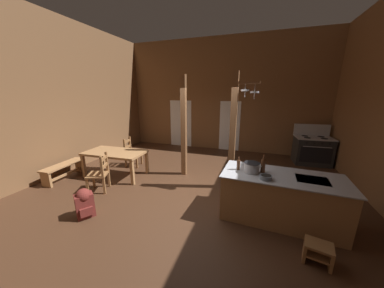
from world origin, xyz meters
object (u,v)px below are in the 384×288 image
(kitchen_island, at_px, (280,198))
(stove_range, at_px, (312,150))
(bottle_tall_on_counter, at_px, (263,166))
(bottle_short_on_counter, at_px, (238,165))
(dining_table, at_px, (115,154))
(backpack, at_px, (84,202))
(step_stool, at_px, (318,251))
(mixing_bowl_on_counter, at_px, (266,177))
(ladderback_chair_by_post, at_px, (100,174))
(stockpot_on_counter, at_px, (252,167))
(ladderback_chair_near_window, at_px, (132,153))
(bench_along_left_wall, at_px, (64,169))

(kitchen_island, height_order, stove_range, stove_range)
(bottle_tall_on_counter, distance_m, bottle_short_on_counter, 0.46)
(kitchen_island, relative_size, bottle_short_on_counter, 8.43)
(dining_table, height_order, backpack, dining_table)
(dining_table, xyz_separation_m, bottle_short_on_counter, (3.54, -0.65, 0.36))
(dining_table, height_order, bottle_tall_on_counter, bottle_tall_on_counter)
(step_stool, distance_m, mixing_bowl_on_counter, 1.25)
(stove_range, distance_m, bottle_tall_on_counter, 4.06)
(dining_table, bearing_deg, mixing_bowl_on_counter, -13.21)
(ladderback_chair_by_post, relative_size, stockpot_on_counter, 2.64)
(ladderback_chair_near_window, distance_m, stockpot_on_counter, 4.17)
(step_stool, distance_m, dining_table, 5.08)
(kitchen_island, xyz_separation_m, step_stool, (0.45, -0.91, -0.28))
(step_stool, xyz_separation_m, stockpot_on_counter, (-1.01, 0.88, 0.83))
(bottle_tall_on_counter, bearing_deg, ladderback_chair_near_window, 159.83)
(stove_range, distance_m, ladderback_chair_by_post, 6.67)
(ladderback_chair_near_window, height_order, backpack, ladderback_chair_near_window)
(ladderback_chair_by_post, bearing_deg, ladderback_chair_near_window, 99.77)
(dining_table, distance_m, bottle_short_on_counter, 3.62)
(ladderback_chair_near_window, relative_size, bench_along_left_wall, 0.78)
(bench_along_left_wall, height_order, mixing_bowl_on_counter, mixing_bowl_on_counter)
(dining_table, relative_size, bottle_short_on_counter, 6.66)
(stove_range, relative_size, stockpot_on_counter, 3.67)
(stove_range, bearing_deg, mixing_bowl_on_counter, -112.38)
(bench_along_left_wall, height_order, bottle_short_on_counter, bottle_short_on_counter)
(bench_along_left_wall, bearing_deg, mixing_bowl_on_counter, -3.12)
(kitchen_island, height_order, dining_table, kitchen_island)
(stove_range, relative_size, mixing_bowl_on_counter, 6.31)
(ladderback_chair_near_window, height_order, bottle_tall_on_counter, bottle_tall_on_counter)
(dining_table, bearing_deg, kitchen_island, -8.85)
(mixing_bowl_on_counter, distance_m, bottle_short_on_counter, 0.59)
(bottle_short_on_counter, bearing_deg, bottle_tall_on_counter, 0.84)
(ladderback_chair_near_window, xyz_separation_m, mixing_bowl_on_counter, (4.09, -1.79, 0.49))
(bottle_tall_on_counter, bearing_deg, mixing_bowl_on_counter, -80.28)
(backpack, distance_m, bottle_tall_on_counter, 3.52)
(kitchen_island, xyz_separation_m, ladderback_chair_by_post, (-4.10, -0.20, -0.00))
(ladderback_chair_near_window, bearing_deg, stove_range, 20.75)
(step_stool, distance_m, bottle_short_on_counter, 1.78)
(ladderback_chair_by_post, bearing_deg, mixing_bowl_on_counter, -1.02)
(bottle_tall_on_counter, bearing_deg, dining_table, 170.81)
(ladderback_chair_near_window, relative_size, ladderback_chair_by_post, 1.00)
(ladderback_chair_near_window, bearing_deg, backpack, -73.23)
(stove_range, distance_m, mixing_bowl_on_counter, 4.30)
(step_stool, bearing_deg, mixing_bowl_on_counter, 139.80)
(stove_range, height_order, bench_along_left_wall, stove_range)
(dining_table, bearing_deg, bench_along_left_wall, -152.17)
(stove_range, bearing_deg, dining_table, -152.10)
(step_stool, relative_size, mixing_bowl_on_counter, 1.96)
(stove_range, bearing_deg, bench_along_left_wall, -152.12)
(dining_table, distance_m, ladderback_chair_by_post, 0.94)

